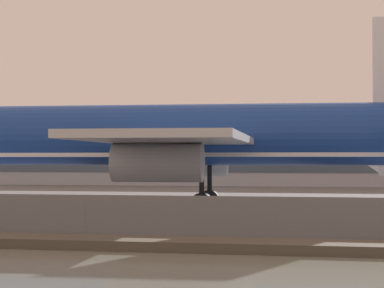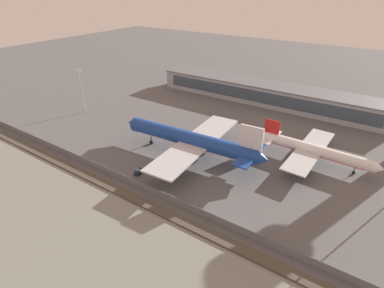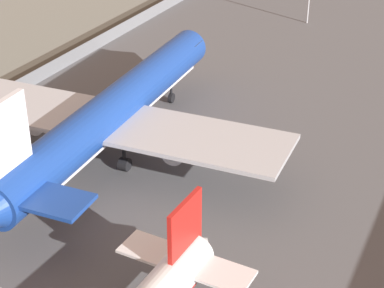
{
  "view_description": "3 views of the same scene",
  "coord_description": "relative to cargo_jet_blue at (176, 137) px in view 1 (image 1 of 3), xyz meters",
  "views": [
    {
      "loc": [
        14.07,
        -55.84,
        4.35
      ],
      "look_at": [
        1.28,
        8.07,
        5.7
      ],
      "focal_mm": 70.0,
      "sensor_mm": 36.0,
      "label": 1
    },
    {
      "loc": [
        49.22,
        -66.47,
        53.62
      ],
      "look_at": [
        -0.19,
        7.94,
        4.76
      ],
      "focal_mm": 28.0,
      "sensor_mm": 36.0,
      "label": 2
    },
    {
      "loc": [
        60.3,
        48.37,
        41.34
      ],
      "look_at": [
        -1.53,
        18.21,
        3.49
      ],
      "focal_mm": 60.0,
      "sensor_mm": 36.0,
      "label": 3
    }
  ],
  "objects": [
    {
      "name": "perimeter_fence",
      "position": [
        0.09,
        -23.84,
        -5.09
      ],
      "size": [
        280.0,
        0.1,
        2.37
      ],
      "color": "slate",
      "rests_on": "ground"
    },
    {
      "name": "ground_plane",
      "position": [
        0.09,
        -7.84,
        -6.28
      ],
      "size": [
        500.0,
        500.0,
        0.0
      ],
      "primitive_type": "plane",
      "color": "#565659"
    },
    {
      "name": "shoreline_seawall",
      "position": [
        0.09,
        -28.34,
        -6.03
      ],
      "size": [
        320.0,
        3.0,
        0.5
      ],
      "color": "#474238",
      "rests_on": "ground"
    },
    {
      "name": "terminal_building",
      "position": [
        1.69,
        63.67,
        -1.44
      ],
      "size": [
        112.67,
        15.55,
        9.66
      ],
      "color": "#9EA3AD",
      "rests_on": "ground"
    },
    {
      "name": "cargo_jet_blue",
      "position": [
        0.0,
        0.0,
        0.0
      ],
      "size": [
        54.69,
        46.72,
        16.45
      ],
      "color": "#193D93",
      "rests_on": "ground"
    }
  ]
}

